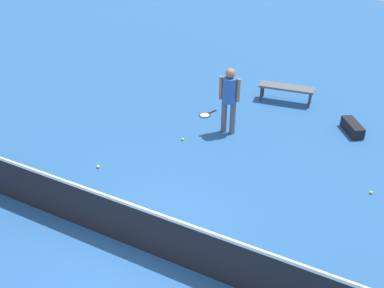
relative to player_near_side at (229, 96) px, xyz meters
name	(u,v)px	position (x,y,z in m)	size (l,w,h in m)	color
ground_plane	(141,249)	(-0.30, 4.42, -1.01)	(40.00, 40.00, 0.00)	#265693
court_net	(139,228)	(-0.30, 4.42, -0.51)	(10.09, 0.09, 1.07)	#4C4C51
player_near_side	(229,96)	(0.00, 0.00, 0.00)	(0.53, 0.38, 1.70)	#595960
tennis_racket_near_player	(205,115)	(0.90, -0.56, -1.00)	(0.41, 0.60, 0.03)	black
tennis_ball_near_player	(98,167)	(1.90, 2.77, -0.98)	(0.07, 0.07, 0.07)	#C6E033
tennis_ball_by_net	(371,192)	(-3.59, 0.94, -0.98)	(0.07, 0.07, 0.07)	#C6E033
tennis_ball_midcourt	(183,139)	(0.80, 0.87, -0.98)	(0.07, 0.07, 0.07)	#C6E033
courtside_bench	(286,89)	(-0.75, -2.32, -0.59)	(1.54, 0.60, 0.48)	#595960
equipment_bag	(352,127)	(-2.73, -1.46, -0.87)	(0.69, 0.82, 0.28)	black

